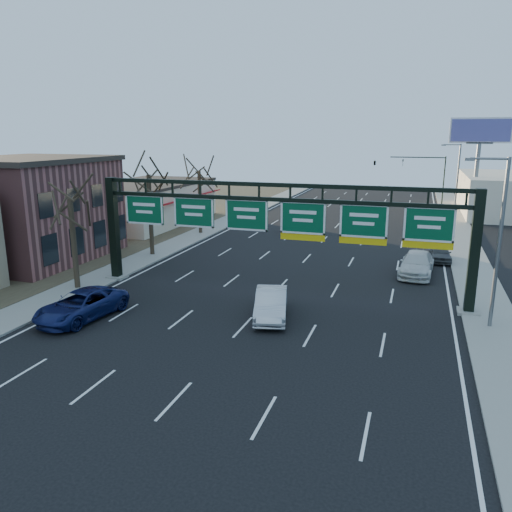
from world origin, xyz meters
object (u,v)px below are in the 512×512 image
(car_white_wagon, at_px, (417,264))
(car_blue_suv, at_px, (81,305))
(car_silver_sedan, at_px, (271,304))
(sign_gantry, at_px, (277,224))

(car_white_wagon, bearing_deg, car_blue_suv, -135.35)
(car_silver_sedan, distance_m, car_white_wagon, 14.08)
(sign_gantry, bearing_deg, car_blue_suv, -140.58)
(car_white_wagon, bearing_deg, sign_gantry, -134.11)
(car_blue_suv, relative_size, car_silver_sedan, 1.14)
(car_blue_suv, xyz_separation_m, car_silver_sedan, (10.07, 3.44, 0.03))
(car_silver_sedan, xyz_separation_m, car_white_wagon, (7.69, 11.79, 0.00))
(sign_gantry, relative_size, car_blue_suv, 4.37)
(car_blue_suv, height_order, car_white_wagon, car_white_wagon)
(sign_gantry, xyz_separation_m, car_blue_suv, (-9.19, -7.56, -3.85))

